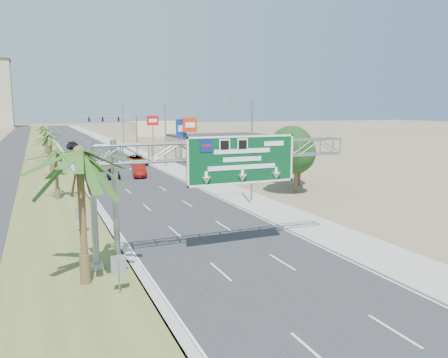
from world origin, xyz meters
name	(u,v)px	position (x,y,z in m)	size (l,w,h in m)	color
ground	(325,319)	(0.00, 0.00, 0.00)	(600.00, 600.00, 0.00)	#8C7A59
road	(81,144)	(0.00, 110.00, 0.01)	(12.00, 300.00, 0.02)	#28282B
sidewalk_right	(113,142)	(8.50, 110.00, 0.05)	(4.00, 300.00, 0.10)	#9E9B93
median_grass	(42,144)	(-10.00, 110.00, 0.06)	(7.00, 300.00, 0.12)	#515D29
opposing_road	(12,146)	(-17.00, 110.00, 0.01)	(8.00, 300.00, 0.02)	#28282B
sign_gantry	(216,159)	(-1.06, 9.93, 6.06)	(16.75, 1.24, 7.50)	gray
palm_near	(79,153)	(-9.20, 8.00, 6.93)	(5.70, 5.70, 8.35)	brown
palm_row_b	(55,152)	(-9.50, 32.00, 4.90)	(3.99, 3.99, 5.95)	brown
palm_row_c	(50,136)	(-9.50, 48.00, 5.66)	(3.99, 3.99, 6.75)	brown
palm_row_d	(47,137)	(-9.50, 66.00, 4.42)	(3.99, 3.99, 5.45)	brown
palm_row_e	(45,129)	(-9.50, 85.00, 5.09)	(3.99, 3.99, 6.15)	brown
palm_row_f	(43,127)	(-9.50, 110.00, 4.71)	(3.99, 3.99, 5.75)	brown
streetlight_near	(250,157)	(7.30, 22.00, 4.69)	(3.27, 0.44, 10.00)	gray
streetlight_mid	(164,138)	(7.30, 52.00, 4.69)	(3.27, 0.44, 10.00)	gray
streetlight_far	(123,129)	(7.30, 88.00, 4.69)	(3.27, 0.44, 10.00)	gray
signal_mast	(126,132)	(5.17, 71.97, 4.85)	(10.28, 0.71, 8.00)	gray
store_building	(217,146)	(22.00, 66.00, 2.00)	(18.00, 10.00, 4.00)	#CCBA8A
oak_near	(296,152)	(15.00, 26.00, 4.53)	(4.50, 4.50, 6.80)	brown
oak_far	(299,154)	(18.00, 30.00, 3.82)	(3.50, 3.50, 5.60)	brown
median_signback_a	(119,268)	(-7.80, 6.00, 1.45)	(0.75, 0.08, 2.08)	gray
median_signback_b	(80,215)	(-8.50, 18.00, 1.45)	(0.75, 0.08, 2.08)	gray
building_distant_right	(160,128)	(30.00, 140.00, 2.50)	(20.00, 12.00, 5.00)	#CCBA8A
car_left_lane	(113,173)	(-2.00, 44.08, 0.69)	(1.63, 4.06, 1.38)	black
car_mid_lane	(139,171)	(1.50, 44.16, 0.82)	(1.74, 5.00, 1.65)	#690C09
car_right_lane	(138,160)	(4.19, 57.67, 0.81)	(2.69, 5.84, 1.62)	gray
car_far	(73,146)	(-3.45, 92.84, 0.82)	(2.31, 5.68, 1.65)	black
pole_sign_red_near	(190,127)	(12.32, 54.26, 6.21)	(2.40, 0.37, 8.01)	gray
pole_sign_blue	(181,130)	(11.15, 55.25, 5.72)	(2.00, 0.89, 7.73)	gray
pole_sign_red_far	(153,124)	(9.24, 66.96, 6.45)	(2.21, 0.40, 8.18)	gray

